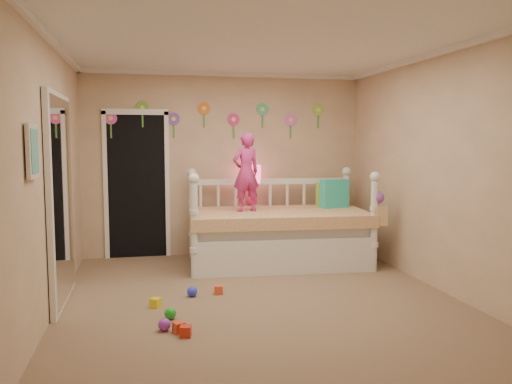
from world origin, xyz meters
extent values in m
cube|color=#7F684C|center=(0.00, 0.00, 0.00)|extent=(4.00, 4.50, 0.01)
cube|color=white|center=(0.00, 0.00, 2.60)|extent=(4.00, 4.50, 0.01)
cube|color=tan|center=(0.00, 2.25, 1.30)|extent=(4.00, 0.01, 2.60)
cube|color=tan|center=(-2.00, 0.00, 1.30)|extent=(0.01, 4.50, 2.60)
cube|color=tan|center=(2.00, 0.00, 1.30)|extent=(0.01, 4.50, 2.60)
cube|color=#27C3BC|center=(1.42, 1.57, 0.91)|extent=(0.41, 0.22, 0.39)
cube|color=#90E044|center=(1.39, 1.69, 0.88)|extent=(0.37, 0.15, 0.34)
imported|color=#D12F86|center=(0.15, 1.46, 1.22)|extent=(0.42, 0.33, 1.02)
cube|color=white|center=(0.35, 2.07, 0.34)|extent=(0.46, 0.38, 0.69)
sphere|color=#DC1D61|center=(0.35, 2.07, 0.77)|extent=(0.16, 0.16, 0.16)
cylinder|color=#DC1D61|center=(0.35, 2.07, 0.94)|extent=(0.03, 0.03, 0.35)
cylinder|color=#FF4C74|center=(0.35, 2.07, 1.16)|extent=(0.27, 0.27, 0.26)
cube|color=black|center=(-1.25, 2.23, 1.03)|extent=(0.90, 0.04, 2.07)
cube|color=white|center=(-1.96, 0.30, 1.05)|extent=(0.07, 1.30, 2.10)
cube|color=white|center=(-1.97, -0.90, 1.55)|extent=(0.05, 0.34, 0.42)
camera|label=1|loc=(-1.13, -5.12, 1.62)|focal=36.21mm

